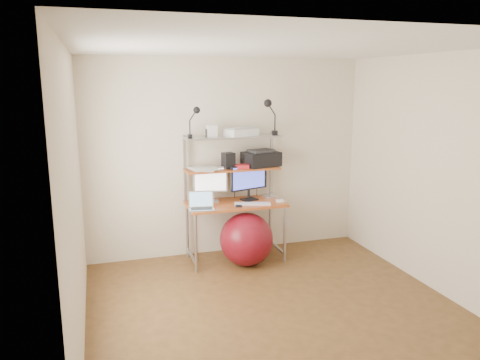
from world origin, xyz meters
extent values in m
plane|color=brown|center=(0.00, 0.00, 0.00)|extent=(3.60, 3.60, 0.00)
plane|color=white|center=(0.00, 0.00, 2.50)|extent=(3.60, 3.60, 0.00)
plane|color=beige|center=(0.00, 1.80, 1.25)|extent=(3.60, 0.00, 3.60)
plane|color=beige|center=(0.00, -1.80, 1.25)|extent=(3.60, 0.00, 3.60)
plane|color=beige|center=(-1.80, 0.00, 1.25)|extent=(0.00, 3.60, 3.60)
plane|color=beige|center=(1.80, 0.00, 1.25)|extent=(0.00, 3.60, 3.60)
cube|color=#C46126|center=(0.00, 1.44, 0.72)|extent=(1.20, 0.60, 0.03)
cylinder|color=#A6A5AA|center=(-0.56, 1.18, 0.35)|extent=(0.04, 0.04, 0.71)
cylinder|color=#A6A5AA|center=(-0.56, 1.70, 0.35)|extent=(0.04, 0.04, 0.71)
cylinder|color=#A6A5AA|center=(0.56, 1.18, 0.35)|extent=(0.04, 0.04, 0.71)
cylinder|color=#A6A5AA|center=(0.56, 1.70, 0.35)|extent=(0.04, 0.04, 0.71)
cube|color=#A6A5AA|center=(-0.57, 1.70, 1.15)|extent=(0.03, 0.04, 0.84)
cube|color=#A6A5AA|center=(0.57, 1.70, 1.15)|extent=(0.03, 0.04, 0.84)
cube|color=#C46126|center=(0.00, 1.57, 1.14)|extent=(1.18, 0.34, 0.02)
cube|color=#A6A5AA|center=(0.00, 1.57, 1.54)|extent=(1.18, 0.34, 0.02)
cube|color=silver|center=(0.85, 1.79, 0.30)|extent=(0.08, 0.01, 0.12)
cube|color=#B0B1B5|center=(-0.28, 1.57, 0.75)|extent=(0.22, 0.18, 0.01)
cylinder|color=#B0B1B5|center=(-0.28, 1.59, 0.81)|extent=(0.03, 0.03, 0.11)
cube|color=#B0B1B5|center=(-0.28, 1.59, 1.02)|extent=(0.42, 0.11, 0.32)
plane|color=white|center=(-0.28, 1.58, 1.02)|extent=(0.38, 0.07, 0.38)
cube|color=black|center=(0.20, 1.51, 0.75)|extent=(0.22, 0.20, 0.01)
cylinder|color=black|center=(0.20, 1.53, 0.81)|extent=(0.03, 0.03, 0.12)
cube|color=black|center=(0.20, 1.53, 1.03)|extent=(0.52, 0.18, 0.32)
plane|color=blue|center=(0.20, 1.52, 1.03)|extent=(0.46, 0.13, 0.48)
cube|color=silver|center=(-0.47, 1.25, 0.75)|extent=(0.32, 0.25, 0.01)
cube|color=#2C2C2F|center=(-0.47, 1.25, 0.76)|extent=(0.26, 0.16, 0.00)
cube|color=silver|center=(-0.45, 1.35, 0.85)|extent=(0.30, 0.10, 0.19)
plane|color=#77A6C7|center=(-0.45, 1.35, 0.85)|extent=(0.27, 0.11, 0.26)
cube|color=silver|center=(0.18, 1.31, 0.75)|extent=(0.46, 0.25, 0.01)
cube|color=silver|center=(0.54, 1.31, 0.75)|extent=(0.10, 0.07, 0.03)
cube|color=silver|center=(0.50, 1.55, 0.76)|extent=(0.20, 0.20, 0.04)
cube|color=black|center=(-0.01, 1.28, 0.75)|extent=(0.10, 0.15, 0.01)
cube|color=black|center=(0.39, 1.60, 1.24)|extent=(0.50, 0.39, 0.18)
cube|color=#2C2C2F|center=(0.39, 1.60, 1.35)|extent=(0.34, 0.28, 0.03)
cube|color=black|center=(-0.05, 1.57, 1.25)|extent=(0.16, 0.16, 0.20)
cube|color=red|center=(0.11, 1.51, 1.18)|extent=(0.20, 0.15, 0.05)
cube|color=silver|center=(0.11, 1.58, 1.59)|extent=(0.44, 0.36, 0.09)
cube|color=#B0B1B5|center=(0.11, 1.58, 1.64)|extent=(0.37, 0.29, 0.01)
cube|color=silver|center=(-0.26, 1.55, 1.62)|extent=(0.13, 0.11, 0.14)
cube|color=#2C2C2F|center=(-0.29, 1.57, 1.60)|extent=(0.11, 0.11, 0.10)
cube|color=black|center=(-0.54, 1.49, 1.57)|extent=(0.05, 0.05, 0.05)
cylinder|color=black|center=(-0.54, 1.49, 1.68)|extent=(0.01, 0.01, 0.16)
sphere|color=black|center=(-0.46, 1.48, 1.88)|extent=(0.08, 0.08, 0.08)
cube|color=black|center=(0.54, 1.52, 1.58)|extent=(0.05, 0.07, 0.05)
cylinder|color=black|center=(0.54, 1.52, 1.70)|extent=(0.02, 0.02, 0.20)
sphere|color=black|center=(0.44, 1.51, 1.95)|extent=(0.10, 0.10, 0.10)
sphere|color=maroon|center=(0.08, 1.23, 0.33)|extent=(0.65, 0.65, 0.65)
cube|color=white|center=(-0.41, 1.59, 1.15)|extent=(0.26, 0.31, 0.00)
cube|color=white|center=(-0.33, 1.52, 1.16)|extent=(0.32, 0.35, 0.00)
cube|color=white|center=(-0.43, 1.61, 1.16)|extent=(0.25, 0.31, 0.00)
cube|color=white|center=(-0.30, 1.55, 1.17)|extent=(0.23, 0.29, 0.00)
cube|color=white|center=(-0.41, 1.57, 1.17)|extent=(0.31, 0.34, 0.00)
camera|label=1|loc=(-1.60, -3.91, 2.21)|focal=35.00mm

